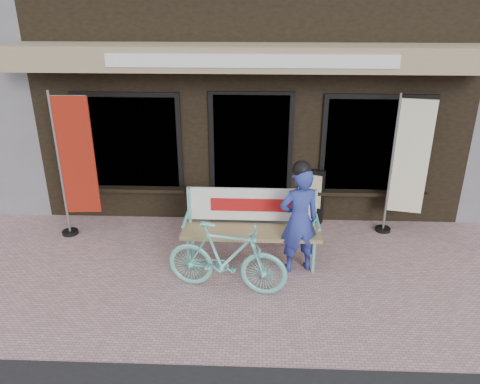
{
  "coord_description": "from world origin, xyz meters",
  "views": [
    {
      "loc": [
        0.12,
        -5.27,
        3.59
      ],
      "look_at": [
        -0.13,
        0.7,
        1.05
      ],
      "focal_mm": 35.0,
      "sensor_mm": 36.0,
      "label": 1
    }
  ],
  "objects_px": {
    "bench": "(251,221)",
    "nobori_cream": "(407,165)",
    "bicycle": "(227,258)",
    "menu_stand": "(310,195)",
    "nobori_red": "(75,164)",
    "person": "(299,218)"
  },
  "relations": [
    {
      "from": "person",
      "to": "bicycle",
      "type": "bearing_deg",
      "value": -166.4
    },
    {
      "from": "person",
      "to": "bicycle",
      "type": "xyz_separation_m",
      "value": [
        -0.95,
        -0.53,
        -0.32
      ]
    },
    {
      "from": "bench",
      "to": "nobori_cream",
      "type": "bearing_deg",
      "value": 21.6
    },
    {
      "from": "nobori_red",
      "to": "nobori_cream",
      "type": "distance_m",
      "value": 5.09
    },
    {
      "from": "bench",
      "to": "bicycle",
      "type": "distance_m",
      "value": 0.85
    },
    {
      "from": "menu_stand",
      "to": "nobori_red",
      "type": "bearing_deg",
      "value": -148.88
    },
    {
      "from": "person",
      "to": "nobori_cream",
      "type": "bearing_deg",
      "value": 18.48
    },
    {
      "from": "bench",
      "to": "nobori_red",
      "type": "distance_m",
      "value": 2.85
    },
    {
      "from": "bench",
      "to": "nobori_red",
      "type": "relative_size",
      "value": 0.84
    },
    {
      "from": "nobori_cream",
      "to": "person",
      "type": "bearing_deg",
      "value": -133.88
    },
    {
      "from": "nobori_red",
      "to": "nobori_cream",
      "type": "relative_size",
      "value": 1.03
    },
    {
      "from": "bicycle",
      "to": "menu_stand",
      "type": "xyz_separation_m",
      "value": [
        1.26,
        2.07,
        0.0
      ]
    },
    {
      "from": "bench",
      "to": "nobori_cream",
      "type": "height_order",
      "value": "nobori_cream"
    },
    {
      "from": "menu_stand",
      "to": "nobori_cream",
      "type": "bearing_deg",
      "value": 7.0
    },
    {
      "from": "nobori_red",
      "to": "menu_stand",
      "type": "height_order",
      "value": "nobori_red"
    },
    {
      "from": "person",
      "to": "nobori_cream",
      "type": "height_order",
      "value": "nobori_cream"
    },
    {
      "from": "menu_stand",
      "to": "bicycle",
      "type": "bearing_deg",
      "value": -99.83
    },
    {
      "from": "person",
      "to": "bicycle",
      "type": "relative_size",
      "value": 1.02
    },
    {
      "from": "bench",
      "to": "person",
      "type": "distance_m",
      "value": 0.72
    },
    {
      "from": "person",
      "to": "nobori_cream",
      "type": "relative_size",
      "value": 0.72
    },
    {
      "from": "nobori_cream",
      "to": "menu_stand",
      "type": "height_order",
      "value": "nobori_cream"
    },
    {
      "from": "bench",
      "to": "person",
      "type": "bearing_deg",
      "value": -20.8
    }
  ]
}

